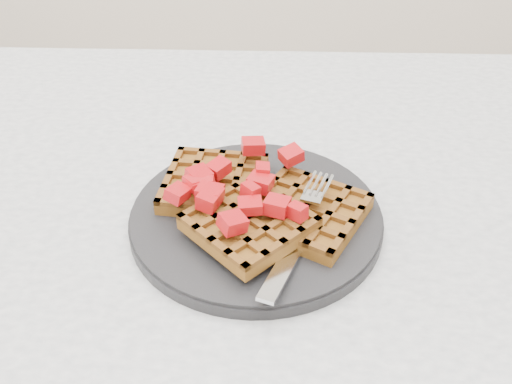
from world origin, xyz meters
TOP-DOWN VIEW (x-y plane):
  - table at (0.00, 0.00)m, footprint 1.20×0.80m
  - plate at (-0.13, -0.03)m, footprint 0.26×0.26m
  - waffles at (-0.13, -0.04)m, footprint 0.22×0.20m
  - strawberry_pile at (-0.13, -0.03)m, footprint 0.15×0.15m
  - fork at (-0.08, -0.07)m, footprint 0.08×0.18m

SIDE VIEW (x-z plane):
  - table at x=0.00m, z-range 0.26..1.01m
  - plate at x=-0.13m, z-range 0.75..0.77m
  - fork at x=-0.08m, z-range 0.77..0.78m
  - waffles at x=-0.13m, z-range 0.76..0.79m
  - strawberry_pile at x=-0.13m, z-range 0.79..0.82m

